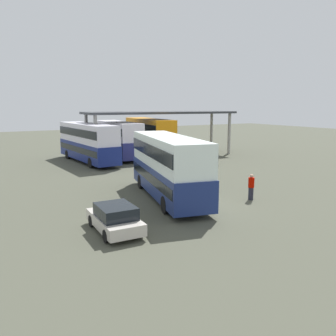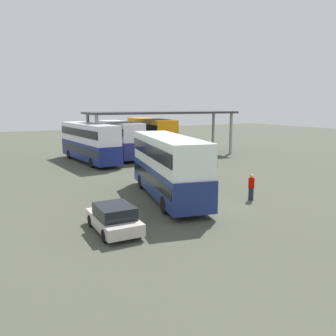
{
  "view_description": "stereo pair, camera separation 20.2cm",
  "coord_description": "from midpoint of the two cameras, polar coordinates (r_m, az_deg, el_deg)",
  "views": [
    {
      "loc": [
        -12.13,
        -16.45,
        6.02
      ],
      "look_at": [
        -1.0,
        2.63,
        2.0
      ],
      "focal_mm": 37.15,
      "sensor_mm": 36.0,
      "label": 1
    },
    {
      "loc": [
        -11.95,
        -16.55,
        6.02
      ],
      "look_at": [
        -1.0,
        2.63,
        2.0
      ],
      "focal_mm": 37.15,
      "sensor_mm": 36.0,
      "label": 2
    }
  ],
  "objects": [
    {
      "name": "ground_plane",
      "position": [
        21.3,
        5.67,
        -6.16
      ],
      "size": [
        140.0,
        140.0,
        0.0
      ],
      "primitive_type": "plane",
      "color": "#484A3C"
    },
    {
      "name": "double_decker_mid_row",
      "position": [
        40.76,
        -8.33,
        4.92
      ],
      "size": [
        3.29,
        10.73,
        4.12
      ],
      "rotation": [
        0.0,
        0.0,
        1.5
      ],
      "color": "navy",
      "rests_on": "ground_plane"
    },
    {
      "name": "depot_canopy",
      "position": [
        41.29,
        -1.27,
        8.71
      ],
      "size": [
        18.3,
        6.45,
        5.25
      ],
      "rotation": [
        0.0,
        0.0,
        -0.07
      ],
      "color": "#33353A",
      "rests_on": "ground_plane"
    },
    {
      "name": "double_decker_main",
      "position": [
        22.43,
        -0.27,
        0.58
      ],
      "size": [
        4.72,
        10.41,
        4.05
      ],
      "rotation": [
        0.0,
        0.0,
        1.34
      ],
      "color": "navy",
      "rests_on": "ground_plane"
    },
    {
      "name": "double_decker_far_right",
      "position": [
        42.58,
        -3.27,
        5.41
      ],
      "size": [
        3.73,
        11.28,
        4.37
      ],
      "rotation": [
        0.0,
        0.0,
        1.46
      ],
      "color": "white",
      "rests_on": "ground_plane"
    },
    {
      "name": "parked_hatchback",
      "position": [
        17.01,
        -9.04,
        -8.15
      ],
      "size": [
        1.89,
        3.78,
        1.35
      ],
      "rotation": [
        0.0,
        0.0,
        1.54
      ],
      "color": "beige",
      "rests_on": "ground_plane"
    },
    {
      "name": "pedestrian_waiting",
      "position": [
        22.86,
        13.23,
        -3.07
      ],
      "size": [
        0.38,
        0.38,
        1.69
      ],
      "rotation": [
        0.0,
        0.0,
        1.45
      ],
      "color": "#262633",
      "rests_on": "ground_plane"
    },
    {
      "name": "double_decker_near_canopy",
      "position": [
        37.79,
        -13.2,
        4.32
      ],
      "size": [
        3.12,
        11.48,
        4.09
      ],
      "rotation": [
        0.0,
        0.0,
        1.63
      ],
      "color": "navy",
      "rests_on": "ground_plane"
    }
  ]
}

